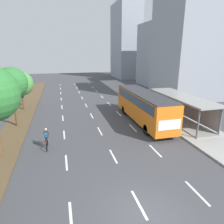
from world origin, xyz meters
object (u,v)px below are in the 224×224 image
at_px(median_tree_third, 12,83).
at_px(median_tree_fourth, 21,84).
at_px(bus_shelter, 183,106).
at_px(bus, 143,104).
at_px(cyclist, 47,139).

relative_size(median_tree_third, median_tree_fourth, 1.20).
xyz_separation_m(bus_shelter, median_tree_fourth, (-18.06, 9.70, 1.72)).
relative_size(bus, median_tree_third, 1.85).
xyz_separation_m(cyclist, median_tree_fourth, (-3.61, 12.59, 2.80)).
bearing_deg(bus_shelter, median_tree_third, 170.30).
bearing_deg(median_tree_fourth, bus, -32.00).
height_order(cyclist, median_tree_third, median_tree_third).
distance_m(cyclist, median_tree_third, 7.78).
relative_size(bus, median_tree_fourth, 2.22).
distance_m(cyclist, median_tree_fourth, 13.40).
distance_m(bus_shelter, cyclist, 14.77).
bearing_deg(bus, cyclist, -158.61).
bearing_deg(median_tree_third, median_tree_fourth, 92.86).
relative_size(bus_shelter, median_tree_third, 1.64).
distance_m(bus, median_tree_third, 13.82).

